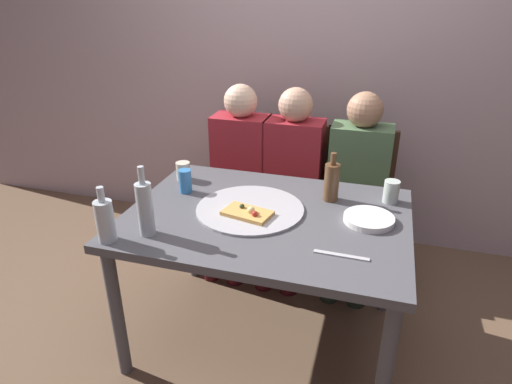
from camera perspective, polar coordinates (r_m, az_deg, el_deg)
ground_plane at (r=2.50m, az=1.21°, el=-18.16°), size 8.00×8.00×0.00m
back_wall at (r=3.10m, az=8.04°, el=17.24°), size 6.00×0.10×2.60m
dining_table at (r=2.10m, az=1.37°, el=-4.92°), size 1.31×0.96×0.74m
pizza_tray at (r=2.10m, az=-0.78°, el=-2.20°), size 0.51×0.51×0.01m
pizza_slice_last at (r=2.03m, az=-1.07°, el=-2.70°), size 0.24×0.17×0.05m
wine_bottle at (r=1.91m, az=-14.16°, el=-2.01°), size 0.07×0.07×0.31m
beer_bottle at (r=1.92m, az=-18.97°, el=-3.46°), size 0.08×0.08×0.25m
water_bottle at (r=2.19m, az=9.76°, el=1.35°), size 0.07×0.07×0.25m
tumbler_near at (r=2.45m, az=-9.41°, el=2.70°), size 0.08×0.08×0.10m
tumbler_far at (r=2.25m, az=17.10°, el=0.04°), size 0.08×0.08×0.11m
soda_can at (r=2.29m, az=-9.15°, el=1.41°), size 0.07×0.07×0.12m
plate_stack at (r=2.06m, az=14.40°, el=-3.41°), size 0.23×0.23×0.03m
table_knife at (r=1.79m, az=10.98°, el=-8.06°), size 0.22×0.02×0.01m
chair_left at (r=3.02m, az=-1.49°, el=1.73°), size 0.44×0.44×0.90m
chair_middle at (r=2.94m, az=4.99°, el=0.96°), size 0.44×0.44×0.90m
chair_right at (r=2.90m, az=12.90°, el=-0.01°), size 0.44×0.44×0.90m
guest_in_sweater at (r=2.84m, az=-2.46°, el=2.93°), size 0.36×0.56×1.17m
guest_in_beanie at (r=2.75m, az=4.43°, el=2.15°), size 0.36×0.56×1.17m
guest_by_wall at (r=2.71m, az=12.89°, el=1.14°), size 0.36×0.56×1.17m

